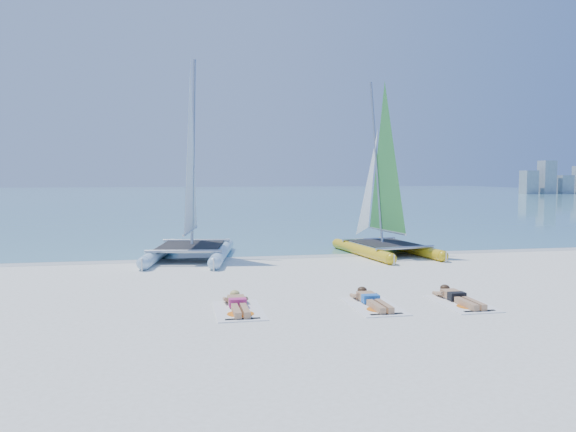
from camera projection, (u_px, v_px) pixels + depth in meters
The scene contains 12 objects.
ground at pixel (328, 286), 14.49m from camera, with size 140.00×140.00×0.00m, color white.
sea at pixel (207, 196), 76.15m from camera, with size 140.00×115.00×0.01m, color #68A5AE.
wet_sand_strip at pixel (287, 256), 19.88m from camera, with size 140.00×1.40×0.01m, color silver.
distant_skyline at pixel (563, 181), 85.32m from camera, with size 14.00×2.00×5.00m.
catamaran_blue at pixel (191, 195), 19.14m from camera, with size 3.40×5.66×7.24m.
catamaran_yellow at pixel (380, 197), 20.48m from camera, with size 2.91×5.25×6.53m.
towel_a at pixel (239, 310), 11.81m from camera, with size 1.00×1.85×0.02m, color white.
sunbather_a at pixel (238, 303), 11.99m from camera, with size 0.37×1.73×0.26m.
towel_b at pixel (374, 306), 12.19m from camera, with size 1.00×1.85×0.02m, color white.
sunbather_b at pixel (371, 299), 12.37m from camera, with size 0.37×1.73×0.26m.
towel_c at pixel (462, 303), 12.45m from camera, with size 1.00×1.85×0.02m, color white.
sunbather_c at pixel (458, 297), 12.63m from camera, with size 0.37×1.73×0.26m.
Camera 1 is at (-3.77, -13.85, 2.86)m, focal length 35.00 mm.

